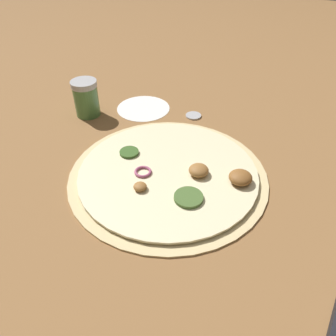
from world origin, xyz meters
name	(u,v)px	position (x,y,z in m)	size (l,w,h in m)	color
ground_plane	(168,175)	(0.00, 0.00, 0.00)	(3.00, 3.00, 0.00)	olive
pizza	(170,173)	(0.00, 0.00, 0.01)	(0.35, 0.35, 0.03)	beige
spice_jar	(86,98)	(0.13, 0.25, 0.04)	(0.06, 0.06, 0.08)	#4C7F42
loose_cap	(193,115)	(0.21, 0.02, 0.00)	(0.03, 0.03, 0.01)	#B2B2B7
flour_patch	(143,108)	(0.20, 0.14, 0.00)	(0.12, 0.12, 0.00)	white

